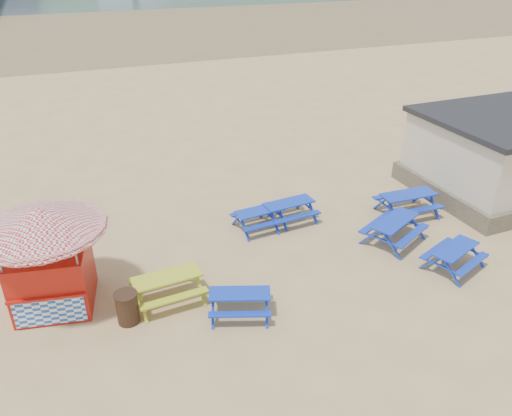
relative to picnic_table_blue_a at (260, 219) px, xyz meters
name	(u,v)px	position (x,y,z in m)	size (l,w,h in m)	color
ground	(285,253)	(0.15, -1.81, -0.36)	(400.00, 400.00, 0.00)	tan
wet_sand	(94,26)	(0.15, 53.19, -0.35)	(400.00, 400.00, 0.00)	olive
picnic_table_blue_a	(260,219)	(0.00, 0.00, 0.00)	(1.81, 1.51, 0.72)	#0E3CA9
picnic_table_blue_b	(289,211)	(1.17, 0.07, 0.02)	(1.92, 1.59, 0.76)	#0E3CA9
picnic_table_blue_c	(407,204)	(5.42, -1.13, 0.07)	(2.09, 1.72, 0.85)	#0E3CA9
picnic_table_blue_d	(240,303)	(-2.27, -4.05, -0.02)	(2.00, 1.81, 0.68)	#0E3CA9
picnic_table_blue_e	(454,258)	(4.57, -4.54, 0.00)	(2.10, 1.90, 0.72)	#0E3CA9
picnic_table_blue_f	(394,231)	(3.81, -2.53, 0.05)	(2.44, 2.26, 0.82)	#0E3CA9
picnic_table_yellow	(168,288)	(-3.92, -2.73, 0.04)	(1.98, 1.64, 0.79)	#B1A014
ice_cream_kiosk	(46,246)	(-6.80, -1.73, 1.53)	(3.95, 3.95, 3.01)	#A8150D
litter_bin	(127,307)	(-5.11, -3.25, 0.10)	(0.62, 0.62, 0.91)	#311D12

